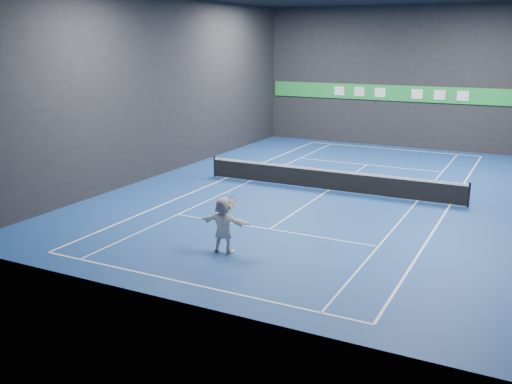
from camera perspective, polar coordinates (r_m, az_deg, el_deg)
The scene contains 18 objects.
ground at distance 26.92m, azimuth 7.25°, elevation 0.17°, with size 26.00×26.00×0.00m, color navy.
wall_back at distance 38.63m, azimuth 14.17°, elevation 11.04°, with size 18.00×0.10×9.00m, color black.
wall_front at distance 14.64m, azimuth -9.83°, elevation 5.71°, with size 18.00×0.10×9.00m, color black.
wall_left at distance 30.35m, azimuth -8.91°, elevation 10.39°, with size 0.10×26.00×9.00m, color black.
baseline_near at distance 16.79m, azimuth -6.87°, elevation -9.04°, with size 10.98×0.08×0.01m, color white.
baseline_far at distance 38.09m, azimuth 13.37°, elevation 4.22°, with size 10.98×0.08×0.01m, color white.
sideline_doubles_left at distance 29.16m, azimuth -2.94°, elevation 1.41°, with size 0.08×23.78×0.01m, color white.
sideline_doubles_right at distance 25.69m, azimuth 18.84°, elevation -1.24°, with size 0.08×23.78×0.01m, color white.
sideline_singles_left at distance 28.51m, azimuth -0.53°, elevation 1.12°, with size 0.06×23.78×0.01m, color white.
sideline_singles_right at distance 25.89m, azimuth 15.83°, elevation -0.88°, with size 0.06×23.78×0.01m, color white.
service_line_near at distance 21.24m, azimuth 1.36°, elevation -3.73°, with size 8.23×0.06×0.01m, color white.
service_line_far at distance 32.87m, azimuth 11.06°, elevation 2.69°, with size 8.23×0.06×0.01m, color white.
center_service_line at distance 26.92m, azimuth 7.25°, elevation 0.17°, with size 0.06×12.80×0.01m, color white.
player at distance 18.74m, azimuth -3.26°, elevation -3.29°, with size 1.75×0.56×1.89m, color white.
tennis_ball at distance 18.40m, azimuth -3.56°, elevation 3.29°, with size 0.06×0.06×0.06m, color yellow.
tennis_net at distance 26.79m, azimuth 7.29°, elevation 1.28°, with size 12.50×0.10×1.07m.
sponsor_banner at distance 38.64m, azimuth 14.06°, elevation 9.56°, with size 17.64×0.11×1.00m.
tennis_racket at distance 18.39m, azimuth -2.39°, elevation -0.96°, with size 0.43×0.36×0.63m.
Camera 1 is at (8.67, -24.58, 6.77)m, focal length 40.00 mm.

